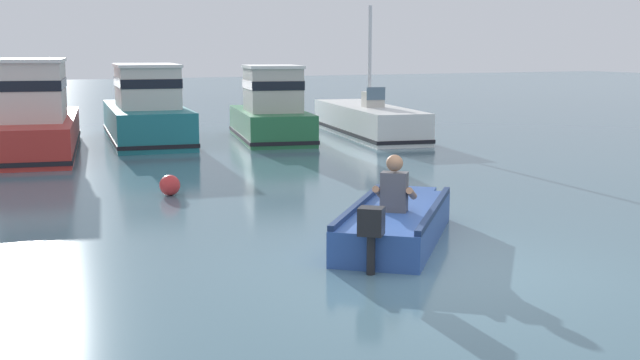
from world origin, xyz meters
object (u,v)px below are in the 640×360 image
moored_boat_white (368,121)px  rowboat_with_person (396,222)px  moored_boat_green (271,113)px  mooring_buoy (170,185)px  moored_boat_red (35,119)px  moored_boat_teal (146,113)px

moored_boat_white → rowboat_with_person: bearing=-117.3°
moored_boat_green → mooring_buoy: moored_boat_green is taller
moored_boat_red → moored_boat_white: moored_boat_white is taller
moored_boat_white → mooring_buoy: moored_boat_white is taller
moored_boat_teal → moored_boat_white: moored_boat_white is taller
moored_boat_green → moored_boat_white: (3.01, -0.09, -0.34)m
moored_boat_white → mooring_buoy: size_ratio=18.35×
moored_boat_red → moored_boat_teal: (3.05, 1.32, -0.05)m
moored_boat_green → moored_boat_teal: bearing=159.9°
moored_boat_red → mooring_buoy: moored_boat_red is taller
rowboat_with_person → moored_boat_green: 12.17m
rowboat_with_person → moored_boat_teal: bearing=90.8°
rowboat_with_person → moored_boat_green: (3.03, 11.77, 0.51)m
rowboat_with_person → moored_boat_white: moored_boat_white is taller
moored_boat_green → rowboat_with_person: bearing=-104.4°
moored_boat_red → moored_boat_teal: moored_boat_red is taller
moored_boat_white → mooring_buoy: 10.58m
moored_boat_red → moored_boat_green: (6.26, 0.15, -0.08)m
moored_boat_red → moored_boat_green: 6.26m
moored_boat_teal → rowboat_with_person: bearing=-89.2°
moored_boat_green → mooring_buoy: 8.68m
rowboat_with_person → moored_boat_green: bearing=75.6°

